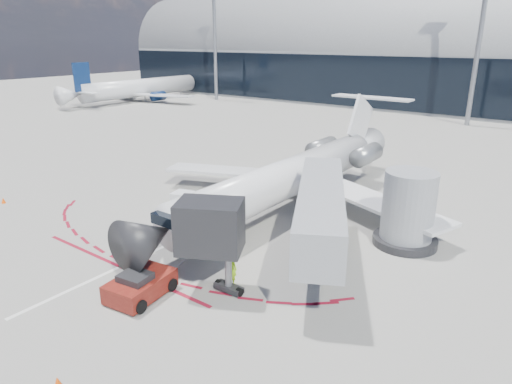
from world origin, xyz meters
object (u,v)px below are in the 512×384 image
Objects in this scene: uld_container at (183,203)px; ramp_worker at (231,268)px; pushback_tug at (140,285)px; regional_jet at (295,174)px.

ramp_worker is at bearing -45.21° from uld_container.
pushback_tug is 11.60m from uld_container.
uld_container is at bearing -132.07° from regional_jet.
pushback_tug is at bearing 44.92° from ramp_worker.
uld_container is (-5.79, -6.41, -1.74)m from regional_jet.
uld_container is at bearing 117.01° from pushback_tug.
ramp_worker is 0.91× the size of uld_container.
ramp_worker reaches higher than pushback_tug.
ramp_worker is (3.72, -12.28, -1.62)m from regional_jet.
ramp_worker reaches higher than uld_container.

